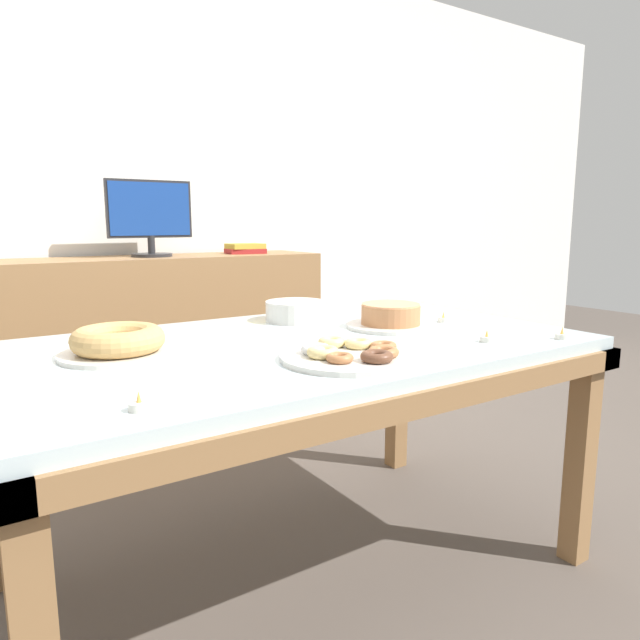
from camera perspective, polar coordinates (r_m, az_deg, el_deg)
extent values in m
plane|color=#564C44|center=(1.96, -2.10, -23.75)|extent=(12.00, 12.00, 0.00)
cube|color=white|center=(3.29, -19.12, 13.05)|extent=(8.00, 0.10, 2.60)
cube|color=silver|center=(1.67, -2.25, -2.66)|extent=(1.65, 0.97, 0.04)
cube|color=olive|center=(1.33, 8.25, -8.22)|extent=(1.69, 0.08, 0.06)
cube|color=olive|center=(2.08, -8.86, -1.65)|extent=(1.69, 0.08, 0.06)
cube|color=olive|center=(2.20, 15.89, -1.29)|extent=(0.08, 1.00, 0.06)
cube|color=olive|center=(2.03, 24.59, -12.58)|extent=(0.07, 0.07, 0.68)
cube|color=olive|center=(2.56, 7.72, -7.16)|extent=(0.07, 0.07, 0.68)
cube|color=olive|center=(3.06, -16.81, -2.48)|extent=(1.84, 0.44, 0.91)
cylinder|color=#262628|center=(3.01, -16.46, 6.25)|extent=(0.20, 0.20, 0.02)
cylinder|color=#262628|center=(3.01, -16.51, 7.26)|extent=(0.04, 0.04, 0.09)
cube|color=#262628|center=(3.01, -16.67, 10.58)|extent=(0.42, 0.02, 0.28)
cube|color=navy|center=(3.00, -16.60, 10.59)|extent=(0.40, 0.00, 0.26)
cube|color=maroon|center=(3.20, -7.49, 6.85)|extent=(0.22, 0.18, 0.03)
cube|color=#B29933|center=(3.20, -7.50, 7.34)|extent=(0.19, 0.16, 0.03)
cylinder|color=silver|center=(1.88, 7.06, -0.57)|extent=(0.29, 0.29, 0.01)
cylinder|color=#BC7A4C|center=(1.88, 7.08, 0.53)|extent=(0.19, 0.19, 0.06)
cylinder|color=#EDA16C|center=(1.87, 7.10, 1.55)|extent=(0.19, 0.19, 0.01)
cylinder|color=silver|center=(1.56, -19.46, -3.21)|extent=(0.30, 0.30, 0.01)
torus|color=tan|center=(1.56, -19.54, -1.83)|extent=(0.24, 0.24, 0.06)
cylinder|color=silver|center=(1.44, 3.17, -3.68)|extent=(0.36, 0.36, 0.01)
torus|color=#B27042|center=(1.49, 6.37, -2.62)|extent=(0.07, 0.07, 0.02)
torus|color=#EAD184|center=(1.51, 3.85, -2.35)|extent=(0.07, 0.07, 0.02)
torus|color=#EAD184|center=(1.52, 1.05, -2.23)|extent=(0.07, 0.07, 0.02)
torus|color=white|center=(1.44, -0.41, -2.93)|extent=(0.08, 0.08, 0.02)
torus|color=#EAD184|center=(1.40, 0.30, -3.24)|extent=(0.08, 0.08, 0.03)
torus|color=#B27042|center=(1.36, 1.99, -3.80)|extent=(0.07, 0.07, 0.02)
torus|color=brown|center=(1.37, 5.69, -3.65)|extent=(0.08, 0.08, 0.02)
torus|color=#B27042|center=(1.42, 6.35, -3.19)|extent=(0.08, 0.08, 0.02)
cylinder|color=silver|center=(2.00, -2.44, 0.05)|extent=(0.21, 0.21, 0.01)
cylinder|color=silver|center=(2.00, -2.45, 0.34)|extent=(0.21, 0.21, 0.01)
cylinder|color=silver|center=(1.99, -2.45, 0.62)|extent=(0.21, 0.21, 0.01)
cylinder|color=silver|center=(1.99, -2.45, 0.90)|extent=(0.21, 0.21, 0.01)
cylinder|color=silver|center=(1.99, -2.45, 1.19)|extent=(0.21, 0.21, 0.01)
cylinder|color=silver|center=(1.99, -2.46, 1.47)|extent=(0.21, 0.21, 0.01)
cylinder|color=silver|center=(1.99, -2.46, 1.76)|extent=(0.21, 0.21, 0.01)
cylinder|color=silver|center=(1.83, 23.02, -1.53)|extent=(0.04, 0.04, 0.02)
cylinder|color=white|center=(1.83, 23.04, -1.35)|extent=(0.03, 0.03, 0.00)
cone|color=#F9B74C|center=(1.83, 23.06, -0.95)|extent=(0.01, 0.01, 0.02)
cylinder|color=silver|center=(2.13, 8.08, 0.63)|extent=(0.04, 0.04, 0.02)
cylinder|color=white|center=(2.12, 8.09, 0.79)|extent=(0.03, 0.03, 0.00)
cone|color=#F9B74C|center=(2.12, 8.10, 1.14)|extent=(0.01, 0.01, 0.02)
cylinder|color=silver|center=(2.02, 12.22, 0.02)|extent=(0.04, 0.04, 0.02)
cylinder|color=white|center=(2.02, 12.23, 0.19)|extent=(0.03, 0.03, 0.00)
cone|color=#F9B74C|center=(2.01, 12.24, 0.55)|extent=(0.01, 0.01, 0.02)
cylinder|color=silver|center=(1.11, -17.63, -8.24)|extent=(0.04, 0.04, 0.02)
cylinder|color=white|center=(1.11, -17.64, -7.94)|extent=(0.03, 0.03, 0.00)
cone|color=#F9B74C|center=(1.10, -17.68, -7.30)|extent=(0.01, 0.01, 0.02)
cylinder|color=silver|center=(1.71, 16.32, -1.86)|extent=(0.04, 0.04, 0.02)
cylinder|color=white|center=(1.71, 16.33, -1.66)|extent=(0.03, 0.03, 0.00)
cone|color=#F9B74C|center=(1.71, 16.35, -1.24)|extent=(0.01, 0.01, 0.02)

